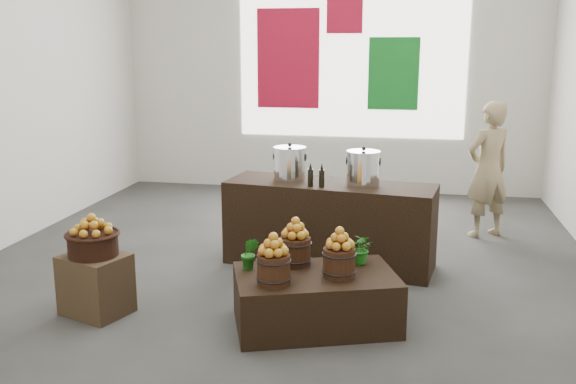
% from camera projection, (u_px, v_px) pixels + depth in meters
% --- Properties ---
extents(ground, '(7.00, 7.00, 0.00)m').
position_uv_depth(ground, '(282.00, 268.00, 6.17)').
color(ground, '#3D3D3A').
rests_on(ground, ground).
extents(back_wall, '(6.00, 0.04, 4.00)m').
position_uv_depth(back_wall, '(330.00, 52.00, 9.07)').
color(back_wall, beige).
rests_on(back_wall, ground).
extents(back_opening, '(3.20, 0.02, 2.40)m').
position_uv_depth(back_opening, '(351.00, 52.00, 9.00)').
color(back_opening, white).
rests_on(back_opening, back_wall).
extents(deco_red_left, '(0.90, 0.04, 1.40)m').
position_uv_depth(deco_red_left, '(288.00, 59.00, 9.18)').
color(deco_red_left, maroon).
rests_on(deco_red_left, back_wall).
extents(deco_green_right, '(0.70, 0.04, 1.00)m').
position_uv_depth(deco_green_right, '(394.00, 74.00, 8.95)').
color(deco_green_right, '#106A1D').
rests_on(deco_green_right, back_wall).
extents(deco_red_upper, '(0.50, 0.04, 0.50)m').
position_uv_depth(deco_red_upper, '(345.00, 15.00, 8.90)').
color(deco_red_upper, maroon).
rests_on(deco_red_upper, back_wall).
extents(crate, '(0.59, 0.54, 0.48)m').
position_uv_depth(crate, '(96.00, 284.00, 5.08)').
color(crate, brown).
rests_on(crate, ground).
extents(wicker_basket, '(0.39, 0.39, 0.18)m').
position_uv_depth(wicker_basket, '(93.00, 245.00, 5.01)').
color(wicker_basket, black).
rests_on(wicker_basket, crate).
extents(apples_in_basket, '(0.30, 0.30, 0.16)m').
position_uv_depth(apples_in_basket, '(92.00, 224.00, 4.97)').
color(apples_in_basket, maroon).
rests_on(apples_in_basket, wicker_basket).
extents(display_table, '(1.37, 1.09, 0.41)m').
position_uv_depth(display_table, '(316.00, 300.00, 4.87)').
color(display_table, black).
rests_on(display_table, ground).
extents(apple_bucket_front_left, '(0.24, 0.24, 0.22)m').
position_uv_depth(apple_bucket_front_left, '(274.00, 270.00, 4.59)').
color(apple_bucket_front_left, '#3A1F0F').
rests_on(apple_bucket_front_left, display_table).
extents(apples_in_bucket_front_left, '(0.18, 0.18, 0.16)m').
position_uv_depth(apples_in_bucket_front_left, '(273.00, 244.00, 4.55)').
color(apples_in_bucket_front_left, maroon).
rests_on(apples_in_bucket_front_left, apple_bucket_front_left).
extents(apple_bucket_front_right, '(0.24, 0.24, 0.22)m').
position_uv_depth(apple_bucket_front_right, '(339.00, 263.00, 4.73)').
color(apple_bucket_front_right, '#3A1F0F').
rests_on(apple_bucket_front_right, display_table).
extents(apples_in_bucket_front_right, '(0.18, 0.18, 0.16)m').
position_uv_depth(apples_in_bucket_front_right, '(340.00, 238.00, 4.69)').
color(apples_in_bucket_front_right, maroon).
rests_on(apples_in_bucket_front_right, apple_bucket_front_right).
extents(apple_bucket_rear, '(0.24, 0.24, 0.22)m').
position_uv_depth(apple_bucket_rear, '(295.00, 251.00, 4.99)').
color(apple_bucket_rear, '#3A1F0F').
rests_on(apple_bucket_rear, display_table).
extents(apples_in_bucket_rear, '(0.18, 0.18, 0.16)m').
position_uv_depth(apples_in_bucket_rear, '(296.00, 228.00, 4.95)').
color(apples_in_bucket_rear, maroon).
rests_on(apples_in_bucket_rear, apple_bucket_rear).
extents(herb_garnish_right, '(0.27, 0.25, 0.25)m').
position_uv_depth(herb_garnish_right, '(361.00, 248.00, 5.02)').
color(herb_garnish_right, '#186515').
rests_on(herb_garnish_right, display_table).
extents(herb_garnish_left, '(0.14, 0.11, 0.25)m').
position_uv_depth(herb_garnish_left, '(250.00, 253.00, 4.90)').
color(herb_garnish_left, '#186515').
rests_on(herb_garnish_left, display_table).
extents(counter, '(2.06, 0.91, 0.81)m').
position_uv_depth(counter, '(330.00, 224.00, 6.19)').
color(counter, black).
rests_on(counter, ground).
extents(stock_pot_left, '(0.31, 0.31, 0.31)m').
position_uv_depth(stock_pot_left, '(290.00, 165.00, 6.19)').
color(stock_pot_left, silver).
rests_on(stock_pot_left, counter).
extents(stock_pot_center, '(0.31, 0.31, 0.31)m').
position_uv_depth(stock_pot_center, '(363.00, 169.00, 5.96)').
color(stock_pot_center, silver).
rests_on(stock_pot_center, counter).
extents(oil_cruets, '(0.15, 0.07, 0.23)m').
position_uv_depth(oil_cruets, '(325.00, 175.00, 5.89)').
color(oil_cruets, black).
rests_on(oil_cruets, counter).
extents(shopper, '(0.66, 0.61, 1.51)m').
position_uv_depth(shopper, '(488.00, 170.00, 7.04)').
color(shopper, '#927E59').
rests_on(shopper, ground).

